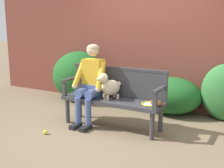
% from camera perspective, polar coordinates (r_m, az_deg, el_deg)
% --- Properties ---
extents(ground_plane, '(40.00, 40.00, 0.00)m').
position_cam_1_polar(ground_plane, '(4.84, 0.00, -8.44)').
color(ground_plane, '#7A664C').
extents(brick_garden_fence, '(8.00, 0.30, 2.43)m').
position_cam_1_polar(brick_garden_fence, '(6.00, 7.54, 7.38)').
color(brick_garden_fence, brown).
rests_on(brick_garden_fence, ground).
extents(hedge_bush_far_left, '(0.92, 0.62, 0.65)m').
position_cam_1_polar(hedge_bush_far_left, '(5.84, 5.22, -1.54)').
color(hedge_bush_far_left, '#1E5B23').
rests_on(hedge_bush_far_left, ground).
extents(hedge_bush_mid_left, '(1.12, 0.91, 0.69)m').
position_cam_1_polar(hedge_bush_mid_left, '(5.56, 11.68, -2.24)').
color(hedge_bush_mid_left, '#1E5B23').
rests_on(hedge_bush_mid_left, ground).
extents(hedge_bush_mid_right, '(1.20, 1.09, 1.08)m').
position_cam_1_polar(hedge_bush_mid_right, '(6.44, -6.49, 1.63)').
color(hedge_bush_mid_right, '#1E5B23').
rests_on(hedge_bush_mid_right, ground).
extents(garden_bench, '(1.70, 0.48, 0.48)m').
position_cam_1_polar(garden_bench, '(4.71, 0.00, -3.74)').
color(garden_bench, '#38383D').
rests_on(garden_bench, ground).
extents(bench_backrest, '(1.74, 0.06, 0.50)m').
position_cam_1_polar(bench_backrest, '(4.81, 1.22, 0.50)').
color(bench_backrest, '#38383D').
rests_on(bench_backrest, garden_bench).
extents(bench_armrest_left_end, '(0.06, 0.48, 0.28)m').
position_cam_1_polar(bench_armrest_left_end, '(5.01, -8.61, 0.20)').
color(bench_armrest_left_end, '#38383D').
rests_on(bench_armrest_left_end, garden_bench).
extents(bench_armrest_right_end, '(0.06, 0.48, 0.28)m').
position_cam_1_polar(bench_armrest_right_end, '(4.24, 9.06, -1.98)').
color(bench_armrest_right_end, '#38383D').
rests_on(bench_armrest_right_end, garden_bench).
extents(person_seated, '(0.56, 0.64, 1.35)m').
position_cam_1_polar(person_seated, '(4.82, -4.14, 0.66)').
color(person_seated, black).
rests_on(person_seated, ground).
extents(dog_on_bench, '(0.34, 0.42, 0.43)m').
position_cam_1_polar(dog_on_bench, '(4.64, -0.60, -0.39)').
color(dog_on_bench, beige).
rests_on(dog_on_bench, garden_bench).
extents(tennis_racket, '(0.32, 0.58, 0.03)m').
position_cam_1_polar(tennis_racket, '(4.45, 7.77, -3.80)').
color(tennis_racket, yellow).
rests_on(tennis_racket, garden_bench).
extents(baseball_glove, '(0.28, 0.27, 0.09)m').
position_cam_1_polar(baseball_glove, '(4.36, 8.75, -3.69)').
color(baseball_glove, brown).
rests_on(baseball_glove, garden_bench).
extents(tennis_ball, '(0.07, 0.07, 0.07)m').
position_cam_1_polar(tennis_ball, '(4.64, -13.00, -9.25)').
color(tennis_ball, '#CCDB33').
rests_on(tennis_ball, ground).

